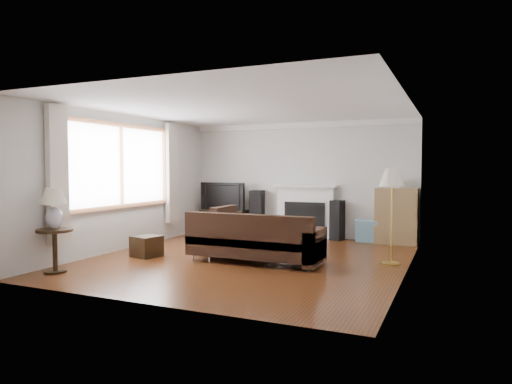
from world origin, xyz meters
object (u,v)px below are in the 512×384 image
at_px(coffee_table, 284,237).
at_px(side_table, 55,251).
at_px(tv_stand, 225,221).
at_px(sectional_sofa, 255,239).
at_px(floor_lamp, 391,217).
at_px(bookshelf, 396,216).

height_order(coffee_table, side_table, side_table).
distance_m(tv_stand, coffee_table, 2.32).
height_order(sectional_sofa, side_table, sectional_sofa).
height_order(tv_stand, side_table, side_table).
relative_size(sectional_sofa, floor_lamp, 1.54).
bearing_deg(floor_lamp, side_table, -149.93).
height_order(bookshelf, coffee_table, bookshelf).
bearing_deg(sectional_sofa, coffee_table, 90.29).
distance_m(sectional_sofa, side_table, 2.99).
bearing_deg(coffee_table, floor_lamp, 5.16).
xyz_separation_m(floor_lamp, side_table, (-4.37, -2.53, -0.44)).
distance_m(tv_stand, bookshelf, 3.81).
xyz_separation_m(sectional_sofa, coffee_table, (-0.01, 1.37, -0.16)).
xyz_separation_m(bookshelf, coffee_table, (-1.87, -1.35, -0.34)).
bearing_deg(side_table, tv_stand, 84.71).
bearing_deg(side_table, sectional_sofa, 38.02).
bearing_deg(floor_lamp, coffee_table, 161.48).
relative_size(tv_stand, bookshelf, 0.99).
distance_m(bookshelf, floor_lamp, 2.04).
xyz_separation_m(tv_stand, sectional_sofa, (1.94, -2.66, 0.10)).
height_order(sectional_sofa, coffee_table, sectional_sofa).
bearing_deg(sectional_sofa, side_table, -141.98).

